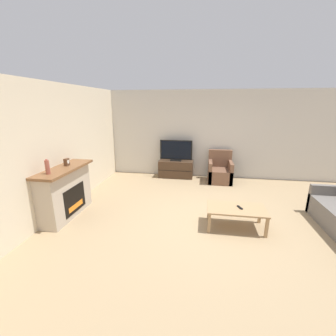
% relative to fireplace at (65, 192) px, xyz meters
% --- Properties ---
extents(ground_plane, '(24.00, 24.00, 0.00)m').
position_rel_fireplace_xyz_m(ground_plane, '(3.00, 0.25, -0.53)').
color(ground_plane, '#9E8460').
extents(wall_back, '(12.00, 0.06, 2.70)m').
position_rel_fireplace_xyz_m(wall_back, '(3.00, 3.21, 0.82)').
color(wall_back, beige).
rests_on(wall_back, ground).
extents(wall_left, '(0.06, 12.00, 2.70)m').
position_rel_fireplace_xyz_m(wall_left, '(-0.23, 0.25, 0.82)').
color(wall_left, beige).
rests_on(wall_left, ground).
extents(fireplace, '(0.52, 1.45, 1.05)m').
position_rel_fireplace_xyz_m(fireplace, '(0.00, 0.00, 0.00)').
color(fireplace, '#B7A893').
rests_on(fireplace, ground).
extents(mantel_vase_left, '(0.08, 0.08, 0.28)m').
position_rel_fireplace_xyz_m(mantel_vase_left, '(0.02, -0.43, 0.65)').
color(mantel_vase_left, '#994C3D').
rests_on(mantel_vase_left, fireplace).
extents(mantel_clock, '(0.08, 0.11, 0.15)m').
position_rel_fireplace_xyz_m(mantel_clock, '(0.02, 0.14, 0.59)').
color(mantel_clock, brown).
rests_on(mantel_clock, fireplace).
extents(tv_stand, '(1.08, 0.43, 0.54)m').
position_rel_fireplace_xyz_m(tv_stand, '(1.93, 2.93, -0.26)').
color(tv_stand, '#422D1E').
rests_on(tv_stand, ground).
extents(tv, '(1.01, 0.18, 0.65)m').
position_rel_fireplace_xyz_m(tv, '(1.93, 2.93, 0.32)').
color(tv, black).
rests_on(tv, tv_stand).
extents(armchair, '(0.70, 0.76, 0.92)m').
position_rel_fireplace_xyz_m(armchair, '(3.30, 2.75, -0.24)').
color(armchair, brown).
rests_on(armchair, ground).
extents(coffee_table, '(1.07, 0.60, 0.41)m').
position_rel_fireplace_xyz_m(coffee_table, '(3.43, 0.05, -0.18)').
color(coffee_table, '#A37F56').
rests_on(coffee_table, ground).
extents(remote, '(0.10, 0.15, 0.02)m').
position_rel_fireplace_xyz_m(remote, '(3.49, 0.06, -0.12)').
color(remote, black).
rests_on(remote, coffee_table).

